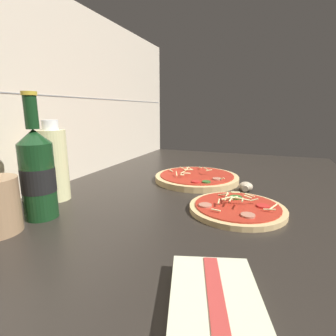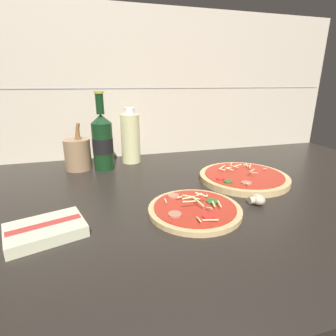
{
  "view_description": "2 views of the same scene",
  "coord_description": "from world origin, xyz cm",
  "px_view_note": "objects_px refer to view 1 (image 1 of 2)",
  "views": [
    {
      "loc": [
        -65.97,
        -16.35,
        25.86
      ],
      "look_at": [
        -1.4,
        8.46,
        10.47
      ],
      "focal_mm": 28.0,
      "sensor_mm": 36.0,
      "label": 1
    },
    {
      "loc": [
        -27.69,
        -63.34,
        32.1
      ],
      "look_at": [
        -7.69,
        6.62,
        8.38
      ],
      "focal_mm": 28.0,
      "sensor_mm": 36.0,
      "label": 2
    }
  ],
  "objects_px": {
    "oil_bottle": "(54,164)",
    "pizza_near": "(237,208)",
    "pizza_far": "(197,178)",
    "mushroom_left": "(246,187)",
    "beer_bottle": "(38,173)",
    "dish_towel": "(215,300)"
  },
  "relations": [
    {
      "from": "beer_bottle",
      "to": "mushroom_left",
      "type": "xyz_separation_m",
      "value": [
        0.36,
        -0.41,
        -0.09
      ]
    },
    {
      "from": "beer_bottle",
      "to": "dish_towel",
      "type": "bearing_deg",
      "value": -108.45
    },
    {
      "from": "beer_bottle",
      "to": "mushroom_left",
      "type": "height_order",
      "value": "beer_bottle"
    },
    {
      "from": "pizza_far",
      "to": "mushroom_left",
      "type": "xyz_separation_m",
      "value": [
        -0.06,
        -0.16,
        0.0
      ]
    },
    {
      "from": "oil_bottle",
      "to": "mushroom_left",
      "type": "relative_size",
      "value": 4.98
    },
    {
      "from": "oil_bottle",
      "to": "mushroom_left",
      "type": "distance_m",
      "value": 0.54
    },
    {
      "from": "beer_bottle",
      "to": "oil_bottle",
      "type": "xyz_separation_m",
      "value": [
        0.11,
        0.06,
        -0.0
      ]
    },
    {
      "from": "dish_towel",
      "to": "beer_bottle",
      "type": "bearing_deg",
      "value": 71.55
    },
    {
      "from": "mushroom_left",
      "to": "pizza_near",
      "type": "bearing_deg",
      "value": 178.27
    },
    {
      "from": "pizza_far",
      "to": "dish_towel",
      "type": "height_order",
      "value": "pizza_far"
    },
    {
      "from": "pizza_near",
      "to": "mushroom_left",
      "type": "bearing_deg",
      "value": -1.73
    },
    {
      "from": "oil_bottle",
      "to": "pizza_near",
      "type": "bearing_deg",
      "value": -79.73
    },
    {
      "from": "pizza_near",
      "to": "oil_bottle",
      "type": "xyz_separation_m",
      "value": [
        -0.08,
        0.46,
        0.09
      ]
    },
    {
      "from": "pizza_near",
      "to": "mushroom_left",
      "type": "relative_size",
      "value": 5.33
    },
    {
      "from": "dish_towel",
      "to": "mushroom_left",
      "type": "bearing_deg",
      "value": 0.72
    },
    {
      "from": "pizza_near",
      "to": "beer_bottle",
      "type": "distance_m",
      "value": 0.45
    },
    {
      "from": "pizza_near",
      "to": "dish_towel",
      "type": "distance_m",
      "value": 0.33
    },
    {
      "from": "pizza_far",
      "to": "dish_towel",
      "type": "xyz_separation_m",
      "value": [
        -0.56,
        -0.17,
        0.0
      ]
    },
    {
      "from": "pizza_near",
      "to": "oil_bottle",
      "type": "relative_size",
      "value": 1.07
    },
    {
      "from": "oil_bottle",
      "to": "dish_towel",
      "type": "distance_m",
      "value": 0.54
    },
    {
      "from": "pizza_far",
      "to": "mushroom_left",
      "type": "relative_size",
      "value": 6.61
    },
    {
      "from": "pizza_far",
      "to": "oil_bottle",
      "type": "height_order",
      "value": "oil_bottle"
    }
  ]
}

